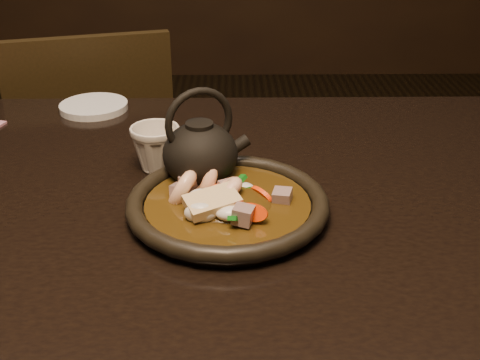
{
  "coord_description": "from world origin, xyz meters",
  "views": [
    {
      "loc": [
        0.21,
        -0.74,
        1.17
      ],
      "look_at": [
        0.22,
        -0.02,
        0.8
      ],
      "focal_mm": 45.0,
      "sensor_mm": 36.0,
      "label": 1
    }
  ],
  "objects_px": {
    "plate": "(228,205)",
    "teapot": "(201,151)",
    "chair": "(98,170)",
    "table": "(91,250)",
    "tea_cup": "(156,147)"
  },
  "relations": [
    {
      "from": "plate",
      "to": "teapot",
      "type": "height_order",
      "value": "teapot"
    },
    {
      "from": "table",
      "to": "plate",
      "type": "distance_m",
      "value": 0.22
    },
    {
      "from": "table",
      "to": "chair",
      "type": "bearing_deg",
      "value": 102.06
    },
    {
      "from": "table",
      "to": "chair",
      "type": "xyz_separation_m",
      "value": [
        -0.15,
        0.69,
        -0.21
      ]
    },
    {
      "from": "table",
      "to": "plate",
      "type": "relative_size",
      "value": 5.73
    },
    {
      "from": "plate",
      "to": "tea_cup",
      "type": "height_order",
      "value": "tea_cup"
    },
    {
      "from": "chair",
      "to": "teapot",
      "type": "distance_m",
      "value": 0.79
    },
    {
      "from": "chair",
      "to": "teapot",
      "type": "bearing_deg",
      "value": 100.82
    },
    {
      "from": "table",
      "to": "chair",
      "type": "distance_m",
      "value": 0.74
    },
    {
      "from": "chair",
      "to": "tea_cup",
      "type": "distance_m",
      "value": 0.71
    },
    {
      "from": "table",
      "to": "teapot",
      "type": "bearing_deg",
      "value": 20.38
    },
    {
      "from": "table",
      "to": "chair",
      "type": "height_order",
      "value": "chair"
    },
    {
      "from": "tea_cup",
      "to": "chair",
      "type": "bearing_deg",
      "value": 112.35
    },
    {
      "from": "table",
      "to": "plate",
      "type": "height_order",
      "value": "plate"
    },
    {
      "from": "chair",
      "to": "plate",
      "type": "xyz_separation_m",
      "value": [
        0.35,
        -0.72,
        0.3
      ]
    }
  ]
}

